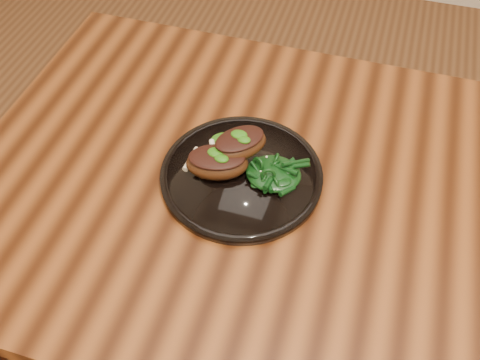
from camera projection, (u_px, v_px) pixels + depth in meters
name	position (u px, v px, depth m)	size (l,w,h in m)	color
desk	(402.00, 244.00, 0.96)	(1.60, 0.80, 0.75)	#321306
plate	(241.00, 175.00, 0.95)	(0.29, 0.29, 0.02)	black
lamb_chop_front	(217.00, 162.00, 0.92)	(0.12, 0.10, 0.05)	#3F1E0C
lamb_chop_back	(239.00, 144.00, 0.93)	(0.12, 0.12, 0.05)	#3F1E0C
herb_smear	(232.00, 143.00, 0.98)	(0.08, 0.05, 0.01)	#174D08
greens_heap	(274.00, 171.00, 0.92)	(0.10, 0.09, 0.04)	black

